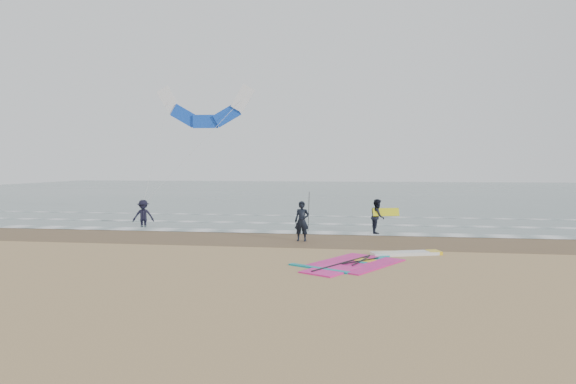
# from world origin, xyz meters

# --- Properties ---
(ground) EXTENTS (120.00, 120.00, 0.00)m
(ground) POSITION_xyz_m (0.00, 0.00, 0.00)
(ground) COLOR tan
(ground) RESTS_ON ground
(sea_water) EXTENTS (120.00, 80.00, 0.02)m
(sea_water) POSITION_xyz_m (0.00, 48.00, 0.01)
(sea_water) COLOR #47605E
(sea_water) RESTS_ON ground
(wet_sand_band) EXTENTS (120.00, 5.00, 0.01)m
(wet_sand_band) POSITION_xyz_m (0.00, 6.00, 0.00)
(wet_sand_band) COLOR brown
(wet_sand_band) RESTS_ON ground
(foam_waterline) EXTENTS (120.00, 9.15, 0.02)m
(foam_waterline) POSITION_xyz_m (0.00, 10.44, 0.03)
(foam_waterline) COLOR white
(foam_waterline) RESTS_ON ground
(windsurf_rig) EXTENTS (5.42, 5.13, 0.13)m
(windsurf_rig) POSITION_xyz_m (2.16, 1.05, 0.03)
(windsurf_rig) COLOR white
(windsurf_rig) RESTS_ON ground
(person_standing) EXTENTS (0.69, 0.49, 1.78)m
(person_standing) POSITION_xyz_m (-0.81, 5.42, 0.89)
(person_standing) COLOR black
(person_standing) RESTS_ON ground
(person_walking) EXTENTS (0.66, 0.84, 1.71)m
(person_walking) POSITION_xyz_m (2.55, 8.39, 0.86)
(person_walking) COLOR black
(person_walking) RESTS_ON ground
(person_wading) EXTENTS (1.30, 0.99, 1.79)m
(person_wading) POSITION_xyz_m (-10.26, 9.89, 0.89)
(person_wading) COLOR black
(person_wading) RESTS_ON ground
(held_pole) EXTENTS (0.17, 0.86, 1.82)m
(held_pole) POSITION_xyz_m (-0.51, 5.42, 1.31)
(held_pole) COLOR black
(held_pole) RESTS_ON ground
(carried_kiteboard) EXTENTS (1.30, 0.51, 0.39)m
(carried_kiteboard) POSITION_xyz_m (2.95, 8.29, 1.08)
(carried_kiteboard) COLOR yellow
(carried_kiteboard) RESTS_ON ground
(surf_kite) EXTENTS (6.11, 3.43, 7.03)m
(surf_kite) POSITION_xyz_m (-7.67, 13.14, 6.68)
(surf_kite) COLOR white
(surf_kite) RESTS_ON ground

